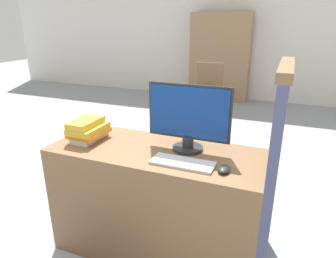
{
  "coord_description": "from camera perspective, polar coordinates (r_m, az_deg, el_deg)",
  "views": [
    {
      "loc": [
        0.72,
        -1.31,
        1.54
      ],
      "look_at": [
        0.09,
        0.25,
        0.94
      ],
      "focal_mm": 32.0,
      "sensor_mm": 36.0,
      "label": 1
    }
  ],
  "objects": [
    {
      "name": "wall_back",
      "position": [
        6.39,
        16.27,
        17.75
      ],
      "size": [
        12.0,
        0.06,
        2.8
      ],
      "color": "silver",
      "rests_on": "ground_plane"
    },
    {
      "name": "desk",
      "position": [
        2.1,
        -2.14,
        -13.69
      ],
      "size": [
        1.37,
        0.56,
        0.77
      ],
      "color": "brown",
      "rests_on": "ground_plane"
    },
    {
      "name": "carrel_divider",
      "position": [
        1.85,
        19.15,
        -9.08
      ],
      "size": [
        0.07,
        0.66,
        1.34
      ],
      "color": "#474C70",
      "rests_on": "ground_plane"
    },
    {
      "name": "monitor",
      "position": [
        1.84,
        3.95,
        2.22
      ],
      "size": [
        0.53,
        0.19,
        0.42
      ],
      "color": "#282828",
      "rests_on": "desk"
    },
    {
      "name": "keyboard",
      "position": [
        1.72,
        2.81,
        -6.48
      ],
      "size": [
        0.37,
        0.14,
        0.02
      ],
      "color": "silver",
      "rests_on": "desk"
    },
    {
      "name": "mouse",
      "position": [
        1.66,
        10.6,
        -7.52
      ],
      "size": [
        0.06,
        0.1,
        0.03
      ],
      "color": "#262626",
      "rests_on": "desk"
    },
    {
      "name": "book_stack",
      "position": [
        2.11,
        -14.96,
        -0.18
      ],
      "size": [
        0.2,
        0.28,
        0.15
      ],
      "color": "silver",
      "rests_on": "desk"
    },
    {
      "name": "far_chair",
      "position": [
        4.97,
        7.48,
        7.58
      ],
      "size": [
        0.44,
        0.44,
        0.92
      ],
      "rotation": [
        0.0,
        0.0,
        0.87
      ],
      "color": "brown",
      "rests_on": "ground_plane"
    },
    {
      "name": "bookshelf_far",
      "position": [
        6.29,
        9.83,
        13.27
      ],
      "size": [
        1.19,
        0.32,
        1.72
      ],
      "color": "#9E7A56",
      "rests_on": "ground_plane"
    }
  ]
}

